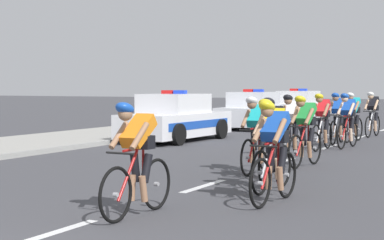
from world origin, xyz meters
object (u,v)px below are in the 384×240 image
Objects in this scene: police_car_second at (254,112)px; cyclist_fifth at (256,134)px; cyclist_eleventh at (353,116)px; police_car_third at (299,107)px; cyclist_tenth at (348,120)px; cyclist_seventh at (305,130)px; cyclist_third at (272,144)px; police_car_nearest at (175,119)px; cyclist_twelfth at (373,114)px; cyclist_sixth at (291,125)px; cyclist_second at (274,150)px; cyclist_lead at (136,158)px; cyclist_eighth at (322,121)px; cyclist_fourth at (272,138)px; cyclist_ninth at (337,118)px.

cyclist_fifth is at bearing -67.88° from police_car_second.
cyclist_fifth is 1.00× the size of cyclist_eleventh.
police_car_third is at bearing 90.01° from police_car_second.
police_car_second is at bearing 129.77° from cyclist_tenth.
police_car_third is at bearing 108.45° from cyclist_seventh.
cyclist_third is 0.39× the size of police_car_second.
cyclist_tenth is at bearing 1.19° from police_car_nearest.
cyclist_tenth and cyclist_twelfth have the same top height.
cyclist_sixth is at bearing -63.22° from police_car_second.
cyclist_sixth is 1.00× the size of cyclist_eleventh.
cyclist_second is 1.00× the size of cyclist_seventh.
cyclist_lead and cyclist_third have the same top height.
cyclist_second is at bearing -72.92° from police_car_third.
cyclist_seventh and cyclist_twelfth have the same top height.
cyclist_fourth is at bearing -82.54° from cyclist_eighth.
cyclist_third and cyclist_ninth have the same top height.
cyclist_fourth is at bearing -73.35° from police_car_third.
cyclist_eighth is at bearing -116.79° from cyclist_tenth.
cyclist_tenth is 4.29m from cyclist_twelfth.
police_car_third reaches higher than cyclist_ninth.
cyclist_seventh is at bearing 86.30° from cyclist_lead.
police_car_second reaches higher than cyclist_twelfth.
cyclist_fourth is (0.50, 3.80, 0.00)m from cyclist_lead.
cyclist_tenth is at bearing 95.04° from cyclist_third.
cyclist_ninth is at bearing -103.52° from cyclist_eleventh.
cyclist_lead is 1.00× the size of cyclist_sixth.
cyclist_tenth is 0.39× the size of police_car_third.
police_car_third is at bearing 102.83° from cyclist_lead.
cyclist_seventh is at bearing 101.62° from cyclist_second.
police_car_nearest reaches higher than cyclist_seventh.
cyclist_tenth is 1.00× the size of cyclist_eleventh.
cyclist_tenth is at bearing -62.48° from cyclist_ninth.
cyclist_lead is at bearing -93.70° from cyclist_seventh.
police_car_third reaches higher than cyclist_fourth.
cyclist_ninth is 1.00× the size of cyclist_twelfth.
cyclist_ninth is 4.98m from police_car_nearest.
police_car_third reaches higher than cyclist_sixth.
cyclist_second and cyclist_fifth have the same top height.
cyclist_second is at bearing -78.89° from cyclist_eighth.
cyclist_eleventh is (-0.55, 6.59, 0.00)m from cyclist_seventh.
cyclist_sixth is 15.97m from police_car_third.
police_car_third reaches higher than cyclist_second.
cyclist_second is 0.39× the size of police_car_third.
cyclist_sixth is at bearing -72.64° from police_car_third.
cyclist_fifth is (-1.44, 2.91, 0.00)m from cyclist_second.
cyclist_fifth is 5.07m from cyclist_eighth.
cyclist_fourth is 0.39× the size of police_car_nearest.
cyclist_ninth is at bearing -48.16° from police_car_second.
cyclist_fourth is at bearing 110.00° from cyclist_third.
cyclist_third and cyclist_twelfth have the same top height.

